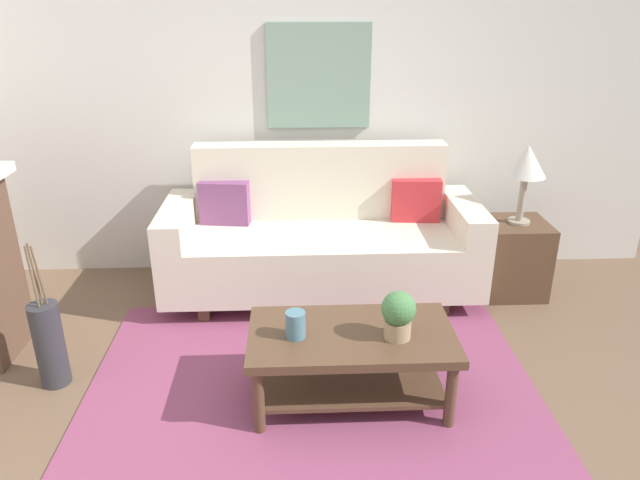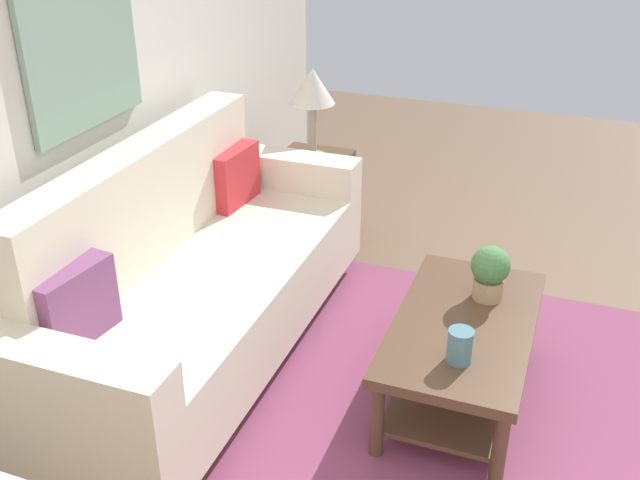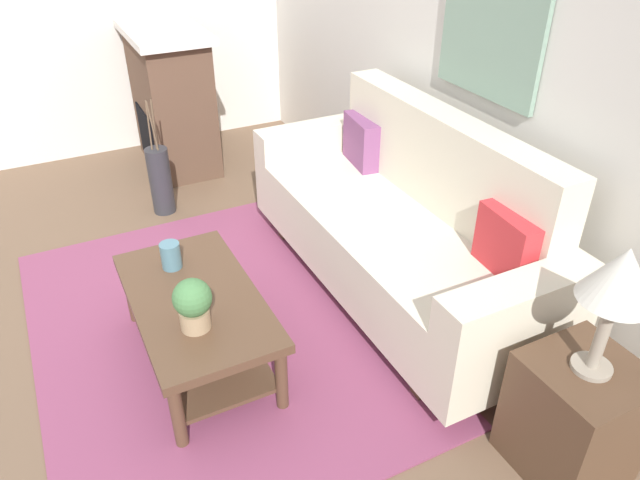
{
  "view_description": "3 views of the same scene",
  "coord_description": "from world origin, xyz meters",
  "px_view_note": "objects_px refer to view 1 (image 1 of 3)",
  "views": [
    {
      "loc": [
        -0.08,
        -2.29,
        2.08
      ],
      "look_at": [
        0.07,
        1.08,
        0.67
      ],
      "focal_mm": 32.85,
      "sensor_mm": 36.0,
      "label": 1
    },
    {
      "loc": [
        -2.58,
        0.02,
        2.26
      ],
      "look_at": [
        0.36,
        1.11,
        0.63
      ],
      "focal_mm": 41.57,
      "sensor_mm": 36.0,
      "label": 2
    },
    {
      "loc": [
        2.58,
        -0.12,
        2.25
      ],
      "look_at": [
        0.32,
        1.02,
        0.64
      ],
      "focal_mm": 33.31,
      "sensor_mm": 36.0,
      "label": 3
    }
  ],
  "objects_px": {
    "couch": "(322,239)",
    "throw_pillow_crimson": "(416,200)",
    "framed_painting": "(319,76)",
    "coffee_table": "(351,351)",
    "throw_pillow_plum": "(225,203)",
    "floor_vase": "(50,345)",
    "table_lamp": "(527,164)",
    "potted_plant_tabletop": "(398,314)",
    "tabletop_vase": "(295,325)",
    "side_table": "(513,258)"
  },
  "relations": [
    {
      "from": "throw_pillow_crimson",
      "to": "framed_painting",
      "type": "bearing_deg",
      "value": 154.24
    },
    {
      "from": "couch",
      "to": "throw_pillow_crimson",
      "type": "distance_m",
      "value": 0.76
    },
    {
      "from": "coffee_table",
      "to": "tabletop_vase",
      "type": "xyz_separation_m",
      "value": [
        -0.3,
        -0.03,
        0.19
      ]
    },
    {
      "from": "throw_pillow_plum",
      "to": "throw_pillow_crimson",
      "type": "distance_m",
      "value": 1.41
    },
    {
      "from": "throw_pillow_crimson",
      "to": "potted_plant_tabletop",
      "type": "distance_m",
      "value": 1.53
    },
    {
      "from": "throw_pillow_crimson",
      "to": "table_lamp",
      "type": "relative_size",
      "value": 0.63
    },
    {
      "from": "couch",
      "to": "table_lamp",
      "type": "xyz_separation_m",
      "value": [
        1.43,
        -0.06,
        0.56
      ]
    },
    {
      "from": "couch",
      "to": "tabletop_vase",
      "type": "height_order",
      "value": "couch"
    },
    {
      "from": "potted_plant_tabletop",
      "to": "floor_vase",
      "type": "height_order",
      "value": "potted_plant_tabletop"
    },
    {
      "from": "tabletop_vase",
      "to": "side_table",
      "type": "distance_m",
      "value": 2.07
    },
    {
      "from": "couch",
      "to": "throw_pillow_plum",
      "type": "distance_m",
      "value": 0.76
    },
    {
      "from": "coffee_table",
      "to": "potted_plant_tabletop",
      "type": "relative_size",
      "value": 4.2
    },
    {
      "from": "couch",
      "to": "coffee_table",
      "type": "bearing_deg",
      "value": -85.63
    },
    {
      "from": "coffee_table",
      "to": "framed_painting",
      "type": "xyz_separation_m",
      "value": [
        -0.1,
        1.76,
        1.22
      ]
    },
    {
      "from": "floor_vase",
      "to": "couch",
      "type": "bearing_deg",
      "value": 33.71
    },
    {
      "from": "couch",
      "to": "coffee_table",
      "type": "height_order",
      "value": "couch"
    },
    {
      "from": "couch",
      "to": "side_table",
      "type": "distance_m",
      "value": 1.44
    },
    {
      "from": "potted_plant_tabletop",
      "to": "floor_vase",
      "type": "xyz_separation_m",
      "value": [
        -1.93,
        0.29,
        -0.32
      ]
    },
    {
      "from": "tabletop_vase",
      "to": "table_lamp",
      "type": "relative_size",
      "value": 0.26
    },
    {
      "from": "side_table",
      "to": "floor_vase",
      "type": "distance_m",
      "value": 3.19
    },
    {
      "from": "throw_pillow_plum",
      "to": "throw_pillow_crimson",
      "type": "xyz_separation_m",
      "value": [
        1.41,
        0.0,
        0.0
      ]
    },
    {
      "from": "throw_pillow_crimson",
      "to": "table_lamp",
      "type": "height_order",
      "value": "table_lamp"
    },
    {
      "from": "side_table",
      "to": "framed_painting",
      "type": "relative_size",
      "value": 0.73
    },
    {
      "from": "throw_pillow_crimson",
      "to": "floor_vase",
      "type": "relative_size",
      "value": 0.7
    },
    {
      "from": "couch",
      "to": "throw_pillow_plum",
      "type": "relative_size",
      "value": 6.28
    },
    {
      "from": "floor_vase",
      "to": "table_lamp",
      "type": "bearing_deg",
      "value": 18.35
    },
    {
      "from": "throw_pillow_plum",
      "to": "table_lamp",
      "type": "bearing_deg",
      "value": -4.99
    },
    {
      "from": "coffee_table",
      "to": "table_lamp",
      "type": "bearing_deg",
      "value": 42.76
    },
    {
      "from": "throw_pillow_plum",
      "to": "framed_painting",
      "type": "bearing_deg",
      "value": 25.76
    },
    {
      "from": "coffee_table",
      "to": "side_table",
      "type": "distance_m",
      "value": 1.81
    },
    {
      "from": "throw_pillow_crimson",
      "to": "table_lamp",
      "type": "distance_m",
      "value": 0.81
    },
    {
      "from": "side_table",
      "to": "potted_plant_tabletop",
      "type": "bearing_deg",
      "value": -130.41
    },
    {
      "from": "potted_plant_tabletop",
      "to": "coffee_table",
      "type": "bearing_deg",
      "value": 165.58
    },
    {
      "from": "throw_pillow_plum",
      "to": "floor_vase",
      "type": "relative_size",
      "value": 0.7
    },
    {
      "from": "tabletop_vase",
      "to": "floor_vase",
      "type": "relative_size",
      "value": 0.28
    },
    {
      "from": "coffee_table",
      "to": "throw_pillow_plum",
      "type": "bearing_deg",
      "value": 119.61
    },
    {
      "from": "throw_pillow_crimson",
      "to": "tabletop_vase",
      "type": "bearing_deg",
      "value": -122.04
    },
    {
      "from": "throw_pillow_plum",
      "to": "throw_pillow_crimson",
      "type": "height_order",
      "value": "same"
    },
    {
      "from": "tabletop_vase",
      "to": "framed_painting",
      "type": "height_order",
      "value": "framed_painting"
    },
    {
      "from": "coffee_table",
      "to": "side_table",
      "type": "height_order",
      "value": "side_table"
    },
    {
      "from": "floor_vase",
      "to": "tabletop_vase",
      "type": "bearing_deg",
      "value": -10.45
    },
    {
      "from": "throw_pillow_crimson",
      "to": "framed_painting",
      "type": "xyz_separation_m",
      "value": [
        -0.71,
        0.34,
        0.85
      ]
    },
    {
      "from": "tabletop_vase",
      "to": "potted_plant_tabletop",
      "type": "bearing_deg",
      "value": -3.15
    },
    {
      "from": "couch",
      "to": "potted_plant_tabletop",
      "type": "xyz_separation_m",
      "value": [
        0.33,
        -1.35,
        0.14
      ]
    },
    {
      "from": "coffee_table",
      "to": "framed_painting",
      "type": "bearing_deg",
      "value": 93.21
    },
    {
      "from": "throw_pillow_plum",
      "to": "couch",
      "type": "bearing_deg",
      "value": -10.07
    },
    {
      "from": "tabletop_vase",
      "to": "potted_plant_tabletop",
      "type": "height_order",
      "value": "potted_plant_tabletop"
    },
    {
      "from": "throw_pillow_crimson",
      "to": "coffee_table",
      "type": "bearing_deg",
      "value": -113.22
    },
    {
      "from": "side_table",
      "to": "floor_vase",
      "type": "bearing_deg",
      "value": -161.65
    },
    {
      "from": "throw_pillow_crimson",
      "to": "table_lamp",
      "type": "xyz_separation_m",
      "value": [
        0.72,
        -0.19,
        0.31
      ]
    }
  ]
}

